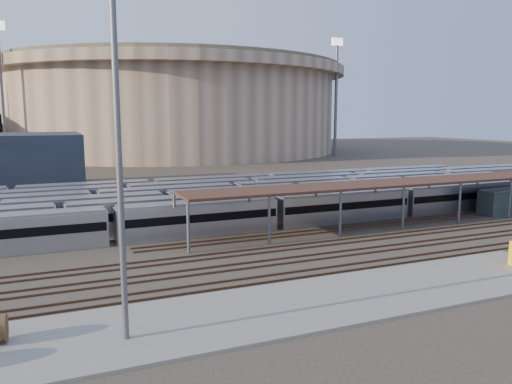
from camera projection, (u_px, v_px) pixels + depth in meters
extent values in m
plane|color=#383026|center=(269.00, 248.00, 50.22)|extent=(420.00, 420.00, 0.00)
cube|color=gray|center=(294.00, 305.00, 34.63)|extent=(50.00, 9.00, 0.20)
cube|color=#A7A7AB|center=(275.00, 213.00, 58.93)|extent=(112.00, 2.90, 3.60)
cube|color=#A7A7AB|center=(225.00, 210.00, 60.92)|extent=(112.00, 2.90, 3.60)
cube|color=#A7A7AB|center=(165.00, 208.00, 62.23)|extent=(112.00, 2.90, 3.60)
cube|color=#A7A7AB|center=(234.00, 197.00, 70.21)|extent=(112.00, 2.90, 3.60)
cube|color=#A7A7AB|center=(251.00, 191.00, 75.72)|extent=(112.00, 2.90, 3.60)
cube|color=#A7A7AB|center=(152.00, 193.00, 74.05)|extent=(112.00, 2.90, 3.60)
cylinder|color=#5B5B60|center=(188.00, 228.00, 47.93)|extent=(0.30, 0.30, 5.00)
cylinder|color=#5B5B60|center=(175.00, 217.00, 52.84)|extent=(0.30, 0.30, 5.00)
cylinder|color=#5B5B60|center=(269.00, 221.00, 51.25)|extent=(0.30, 0.30, 5.00)
cylinder|color=#5B5B60|center=(249.00, 211.00, 56.16)|extent=(0.30, 0.30, 5.00)
cylinder|color=#5B5B60|center=(340.00, 214.00, 54.57)|extent=(0.30, 0.30, 5.00)
cylinder|color=#5B5B60|center=(316.00, 206.00, 59.48)|extent=(0.30, 0.30, 5.00)
cylinder|color=#5B5B60|center=(403.00, 209.00, 57.89)|extent=(0.30, 0.30, 5.00)
cylinder|color=#5B5B60|center=(375.00, 201.00, 62.80)|extent=(0.30, 0.30, 5.00)
cylinder|color=#5B5B60|center=(459.00, 204.00, 61.21)|extent=(0.30, 0.30, 5.00)
cylinder|color=#5B5B60|center=(428.00, 197.00, 66.12)|extent=(0.30, 0.30, 5.00)
cylinder|color=#5B5B60|center=(510.00, 199.00, 64.53)|extent=(0.30, 0.30, 5.00)
cylinder|color=#5B5B60|center=(477.00, 193.00, 69.44)|extent=(0.30, 0.30, 5.00)
cube|color=#3A1C17|center=(418.00, 181.00, 61.61)|extent=(60.00, 6.00, 0.30)
cube|color=#4C3323|center=(277.00, 251.00, 48.62)|extent=(170.00, 0.12, 0.18)
cube|color=#4C3323|center=(270.00, 247.00, 49.98)|extent=(170.00, 0.12, 0.18)
cube|color=#4C3323|center=(296.00, 262.00, 44.98)|extent=(170.00, 0.12, 0.18)
cube|color=#4C3323|center=(288.00, 258.00, 46.34)|extent=(170.00, 0.12, 0.18)
cube|color=#4C3323|center=(318.00, 275.00, 41.34)|extent=(170.00, 0.12, 0.18)
cube|color=#4C3323|center=(309.00, 270.00, 42.71)|extent=(170.00, 0.12, 0.18)
cylinder|color=tan|center=(174.00, 114.00, 185.14)|extent=(116.00, 116.00, 28.00)
cylinder|color=tan|center=(173.00, 71.00, 182.81)|extent=(124.00, 124.00, 3.00)
cylinder|color=brown|center=(173.00, 65.00, 182.47)|extent=(120.00, 120.00, 1.50)
cylinder|color=#5B5B60|center=(2.00, 98.00, 135.95)|extent=(1.00, 1.00, 36.00)
cylinder|color=#5B5B60|center=(336.00, 101.00, 165.59)|extent=(1.00, 1.00, 36.00)
cube|color=#FFF2CC|center=(337.00, 42.00, 162.70)|extent=(4.00, 0.60, 2.40)
cylinder|color=#5B5B60|center=(70.00, 103.00, 189.18)|extent=(1.00, 1.00, 36.00)
cube|color=#FFF2CC|center=(68.00, 51.00, 186.29)|extent=(4.00, 0.60, 2.40)
cylinder|color=#5B5B60|center=(119.00, 150.00, 27.62)|extent=(0.36, 0.36, 22.12)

